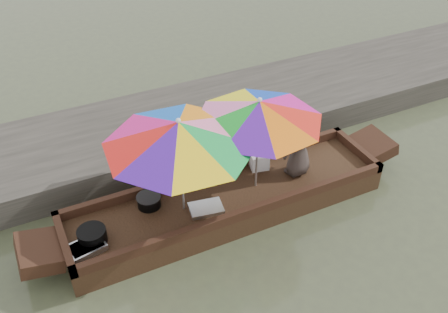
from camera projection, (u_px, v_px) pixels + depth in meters
name	position (u px, v px, depth m)	size (l,w,h in m)	color
water	(227.00, 212.00, 7.73)	(80.00, 80.00, 0.00)	#414631
dock	(174.00, 128.00, 9.16)	(22.00, 2.20, 0.50)	#2D2B26
boat_hull	(227.00, 203.00, 7.62)	(4.94, 1.20, 0.35)	black
cooking_pot	(92.00, 236.00, 6.69)	(0.39, 0.39, 0.21)	black
tray_crayfish	(86.00, 248.00, 6.59)	(0.48, 0.33, 0.09)	silver
tray_scallop	(206.00, 208.00, 7.23)	(0.48, 0.33, 0.06)	silver
charcoal_grill	(149.00, 202.00, 7.27)	(0.34, 0.34, 0.16)	black
supply_bag	(259.00, 161.00, 7.96)	(0.28, 0.22, 0.26)	silver
vendor	(299.00, 142.00, 7.61)	(0.56, 0.37, 1.15)	#362D29
umbrella_bow	(181.00, 167.00, 6.81)	(2.08, 2.08, 1.55)	orange
umbrella_stern	(258.00, 144.00, 7.23)	(1.85, 1.85, 1.55)	#E51498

